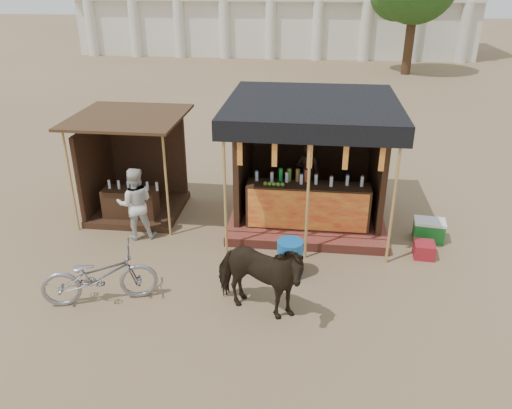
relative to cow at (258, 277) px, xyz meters
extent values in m
plane|color=#846B4C|center=(-0.27, 0.36, -0.71)|extent=(120.00, 120.00, 0.00)
cube|color=brown|center=(0.73, 3.86, -0.60)|extent=(3.40, 2.80, 0.22)
cube|color=brown|center=(0.73, 2.31, -0.61)|extent=(3.40, 0.35, 0.20)
cube|color=#372214|center=(0.73, 2.91, -0.02)|extent=(2.60, 0.55, 0.95)
cube|color=red|center=(0.73, 2.62, -0.02)|extent=(2.50, 0.02, 0.88)
cube|color=#372214|center=(0.73, 5.11, 0.76)|extent=(3.00, 0.12, 2.50)
cube|color=#372214|center=(-0.77, 3.86, 0.76)|extent=(0.12, 2.50, 2.50)
cube|color=#372214|center=(2.23, 3.86, 0.76)|extent=(0.12, 2.50, 2.50)
cube|color=black|center=(0.73, 3.66, 2.04)|extent=(3.60, 3.60, 0.06)
cube|color=black|center=(0.73, 1.88, 1.86)|extent=(3.60, 0.06, 0.36)
cylinder|color=tan|center=(-0.87, 1.91, 0.66)|extent=(0.06, 0.06, 2.75)
cylinder|color=tan|center=(0.73, 1.91, 0.66)|extent=(0.06, 0.06, 2.75)
cylinder|color=tan|center=(2.33, 1.91, 0.66)|extent=(0.06, 0.06, 2.75)
cube|color=red|center=(-0.57, 1.91, 1.49)|extent=(0.10, 0.02, 0.55)
cube|color=red|center=(0.08, 1.91, 1.49)|extent=(0.10, 0.02, 0.55)
cube|color=red|center=(0.73, 1.91, 1.49)|extent=(0.10, 0.02, 0.55)
cube|color=red|center=(1.38, 1.91, 1.49)|extent=(0.10, 0.02, 0.55)
cube|color=red|center=(2.03, 1.91, 1.49)|extent=(0.10, 0.02, 0.55)
imported|color=black|center=(0.69, 3.96, 0.27)|extent=(0.63, 0.49, 1.53)
cube|color=#372214|center=(-3.27, 3.56, -0.64)|extent=(2.00, 2.00, 0.15)
cube|color=#372214|center=(-3.27, 4.51, 0.34)|extent=(1.90, 0.10, 2.10)
cube|color=#372214|center=(-4.22, 3.56, 0.34)|extent=(0.10, 1.90, 2.10)
cube|color=#472D19|center=(-3.27, 3.46, 1.64)|extent=(2.40, 2.40, 0.06)
cylinder|color=tan|center=(-4.32, 2.51, 0.46)|extent=(0.05, 0.05, 2.35)
cylinder|color=tan|center=(-2.22, 2.51, 0.46)|extent=(0.05, 0.05, 2.35)
cube|color=#372214|center=(-3.27, 3.06, -0.31)|extent=(1.20, 0.50, 0.80)
imported|color=black|center=(0.00, 0.00, 0.00)|extent=(1.85, 1.28, 1.43)
imported|color=gray|center=(-2.74, 0.03, -0.20)|extent=(2.06, 1.26, 1.02)
imported|color=silver|center=(-2.88, 2.36, 0.08)|extent=(0.91, 0.79, 1.58)
cylinder|color=#165FA7|center=(0.45, 1.20, -0.34)|extent=(0.59, 0.59, 0.74)
cube|color=maroon|center=(3.10, 2.22, -0.56)|extent=(0.43, 0.45, 0.31)
cube|color=#197125|center=(3.32, 2.96, -0.51)|extent=(0.66, 0.48, 0.40)
cube|color=white|center=(3.32, 2.96, -0.28)|extent=(0.68, 0.51, 0.06)
cylinder|color=silver|center=(-14.27, 26.76, 1.09)|extent=(0.70, 0.70, 3.60)
cylinder|color=silver|center=(-11.27, 26.76, 1.09)|extent=(0.70, 0.70, 3.60)
cylinder|color=silver|center=(-8.27, 26.76, 1.09)|extent=(0.70, 0.70, 3.60)
cylinder|color=silver|center=(-5.27, 26.76, 1.09)|extent=(0.70, 0.70, 3.60)
cylinder|color=silver|center=(-2.27, 26.76, 1.09)|extent=(0.70, 0.70, 3.60)
cylinder|color=silver|center=(0.73, 26.76, 1.09)|extent=(0.70, 0.70, 3.60)
cylinder|color=silver|center=(3.73, 26.76, 1.09)|extent=(0.70, 0.70, 3.60)
cylinder|color=silver|center=(6.73, 26.76, 1.09)|extent=(0.70, 0.70, 3.60)
cylinder|color=silver|center=(9.73, 26.76, 1.09)|extent=(0.70, 0.70, 3.60)
cylinder|color=#382314|center=(5.73, 22.36, 1.29)|extent=(0.50, 0.50, 4.00)
camera|label=1|loc=(0.77, -6.80, 4.53)|focal=35.00mm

